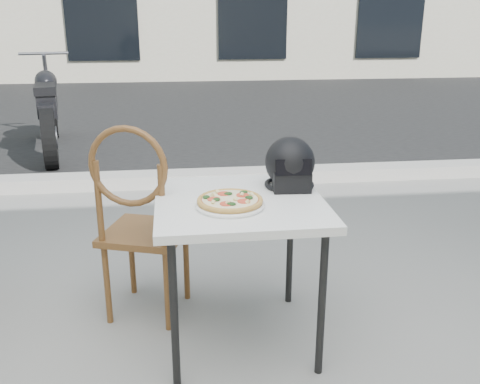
{
  "coord_description": "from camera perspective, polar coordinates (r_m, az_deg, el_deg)",
  "views": [
    {
      "loc": [
        -0.14,
        -1.8,
        1.52
      ],
      "look_at": [
        0.13,
        0.43,
        0.77
      ],
      "focal_mm": 40.0,
      "sensor_mm": 36.0,
      "label": 1
    }
  ],
  "objects": [
    {
      "name": "curb",
      "position": [
        5.02,
        -5.0,
        1.49
      ],
      "size": [
        30.0,
        0.25,
        0.12
      ],
      "primitive_type": "cube",
      "color": "#AAA79F",
      "rests_on": "ground"
    },
    {
      "name": "plate",
      "position": [
        2.32,
        -1.08,
        -1.39
      ],
      "size": [
        0.32,
        0.32,
        0.02
      ],
      "rotation": [
        0.0,
        0.0,
        -0.06
      ],
      "color": "white",
      "rests_on": "cafe_table_main"
    },
    {
      "name": "helmet",
      "position": [
        2.57,
        5.36,
        2.84
      ],
      "size": [
        0.25,
        0.26,
        0.25
      ],
      "rotation": [
        0.0,
        0.0,
        -0.05
      ],
      "color": "black",
      "rests_on": "cafe_table_main"
    },
    {
      "name": "motorcycle",
      "position": [
        6.52,
        -19.73,
        8.21
      ],
      "size": [
        0.66,
        2.17,
        1.09
      ],
      "rotation": [
        0.0,
        0.0,
        0.2
      ],
      "color": "black",
      "rests_on": "street_asphalt"
    },
    {
      "name": "cafe_chair_main",
      "position": [
        2.69,
        -10.73,
        -2.31
      ],
      "size": [
        0.51,
        0.51,
        1.05
      ],
      "rotation": [
        0.0,
        0.0,
        2.82
      ],
      "color": "brown",
      "rests_on": "ground"
    },
    {
      "name": "pizza",
      "position": [
        2.32,
        -1.08,
        -0.89
      ],
      "size": [
        0.37,
        0.37,
        0.04
      ],
      "rotation": [
        0.0,
        0.0,
        0.38
      ],
      "color": "tan",
      "rests_on": "plate"
    },
    {
      "name": "street_asphalt",
      "position": [
        8.93,
        -5.97,
        8.61
      ],
      "size": [
        30.0,
        8.0,
        0.0
      ],
      "primitive_type": "cube",
      "color": "black",
      "rests_on": "ground"
    },
    {
      "name": "cafe_table_main",
      "position": [
        2.44,
        -0.03,
        -2.26
      ],
      "size": [
        0.77,
        0.77,
        0.72
      ],
      "rotation": [
        0.0,
        0.0,
        0.01
      ],
      "color": "white",
      "rests_on": "ground"
    }
  ]
}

